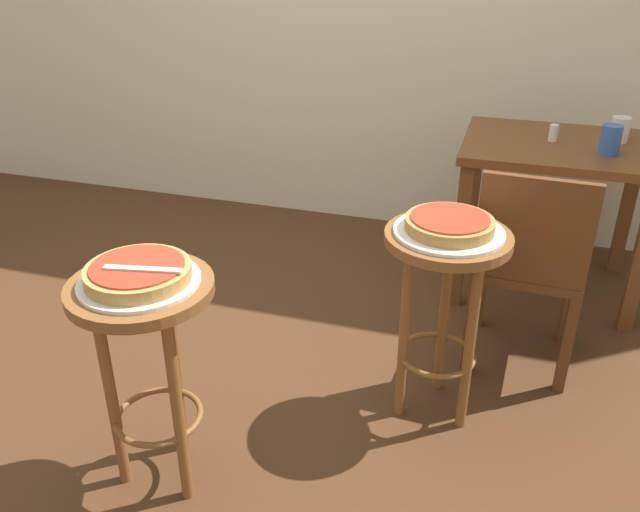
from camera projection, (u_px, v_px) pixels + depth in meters
name	position (u px, v px, depth m)	size (l,w,h in m)	color
ground_plane	(233.00, 364.00, 2.72)	(6.00, 6.00, 0.00)	#4C2D19
stool_foreground	(147.00, 337.00, 1.94)	(0.42, 0.42, 0.72)	brown
serving_plate_foreground	(139.00, 281.00, 1.85)	(0.34, 0.34, 0.01)	silver
pizza_foreground	(138.00, 273.00, 1.84)	(0.30, 0.30, 0.05)	tan
stool_middle	(444.00, 282.00, 2.23)	(0.42, 0.42, 0.72)	brown
serving_plate_middle	(449.00, 232.00, 2.14)	(0.36, 0.36, 0.01)	white
pizza_middle	(450.00, 224.00, 2.13)	(0.29, 0.29, 0.05)	#B78442
dining_table	(557.00, 171.00, 3.02)	(0.85, 0.68, 0.73)	brown
cup_near_edge	(611.00, 140.00, 2.79)	(0.08, 0.08, 0.13)	#3360B2
cup_far_edge	(620.00, 129.00, 2.95)	(0.08, 0.08, 0.11)	silver
condiment_shaker	(554.00, 133.00, 2.97)	(0.04, 0.04, 0.07)	white
wooden_chair	(529.00, 263.00, 2.50)	(0.42, 0.42, 0.85)	#5B3319
pizza_server_knife	(143.00, 269.00, 1.80)	(0.22, 0.02, 0.01)	silver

